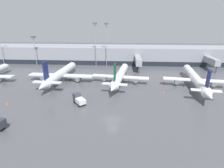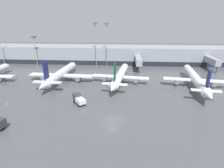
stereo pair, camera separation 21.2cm
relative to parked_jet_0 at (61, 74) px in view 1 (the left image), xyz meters
name	(u,v)px [view 1 (the left image)]	position (x,y,z in m)	size (l,w,h in m)	color
ground_plane	(113,120)	(21.93, -27.19, -2.89)	(320.00, 320.00, 0.00)	#4C4C51
terminal_building	(120,54)	(22.14, 34.67, 1.60)	(160.00, 30.47, 9.00)	gray
parked_jet_0	(61,74)	(0.00, 0.00, 0.00)	(25.21, 33.71, 10.11)	silver
parked_jet_1	(195,79)	(49.33, -2.94, 0.22)	(21.69, 36.00, 9.33)	white
parked_jet_4	(120,75)	(22.93, -0.64, 0.10)	(21.32, 32.59, 9.89)	silver
service_truck_1	(79,99)	(11.86, -19.26, -1.39)	(4.36, 4.68, 2.83)	silver
traffic_cone_0	(7,103)	(-8.31, -21.04, -2.52)	(0.51, 0.51, 0.74)	orange
traffic_cone_2	(163,91)	(37.40, -8.72, -2.55)	(0.37, 0.37, 0.68)	orange
traffic_cone_3	(164,82)	(39.44, 0.30, -2.61)	(0.41, 0.41, 0.56)	orange
apron_light_mast_0	(95,33)	(9.84, 24.75, 13.66)	(1.80, 1.80, 21.42)	gray
apron_light_mast_1	(34,42)	(-21.16, 23.47, 9.29)	(1.80, 1.80, 15.08)	gray
apron_light_mast_3	(106,33)	(15.33, 24.79, 13.61)	(1.80, 1.80, 21.35)	gray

